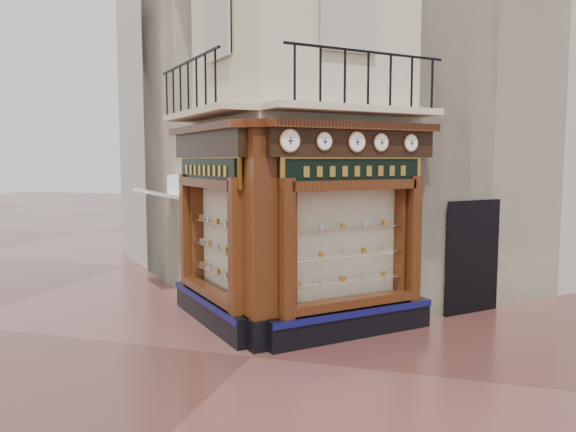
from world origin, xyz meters
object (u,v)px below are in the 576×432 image
at_px(signboard_right, 355,171).
at_px(clock_e, 411,143).
at_px(signboard_left, 207,170).
at_px(clock_d, 381,142).
at_px(corner_pilaster, 260,238).
at_px(awning, 162,295).
at_px(clock_c, 357,142).
at_px(clock_b, 324,141).
at_px(clock_a, 290,141).

bearing_deg(signboard_right, clock_e, -5.33).
bearing_deg(signboard_left, clock_d, -130.47).
bearing_deg(corner_pilaster, awning, 96.18).
xyz_separation_m(clock_d, signboard_right, (-0.42, -0.27, -0.52)).
bearing_deg(clock_d, clock_c, -180.00).
xyz_separation_m(clock_d, signboard_left, (-3.34, -0.27, -0.52)).
relative_size(clock_b, clock_d, 0.96).
height_order(clock_d, clock_e, clock_d).
height_order(clock_b, signboard_right, clock_b).
bearing_deg(corner_pilaster, clock_b, -22.73).
height_order(clock_d, signboard_left, clock_d).
bearing_deg(corner_pilaster, signboard_right, -10.25).
bearing_deg(clock_d, signboard_right, 167.17).
bearing_deg(signboard_right, clock_d, -12.83).
bearing_deg(clock_e, corner_pilaster, 171.72).
xyz_separation_m(clock_c, awning, (-5.12, 2.01, -3.62)).
xyz_separation_m(clock_b, signboard_left, (-2.48, 0.59, -0.52)).
relative_size(clock_a, clock_d, 1.18).
distance_m(clock_a, clock_d, 1.89).
xyz_separation_m(corner_pilaster, awning, (-3.62, 2.91, -1.95)).
xyz_separation_m(corner_pilaster, signboard_left, (-1.46, 1.01, 1.15)).
bearing_deg(signboard_right, clock_b, -171.40).
height_order(clock_c, signboard_right, clock_c).
bearing_deg(signboard_right, awning, 114.51).
bearing_deg(clock_a, corner_pilaster, 128.94).
height_order(clock_b, awning, clock_b).
xyz_separation_m(clock_a, signboard_right, (0.92, 1.07, -0.52)).
bearing_deg(clock_b, clock_a, -180.00).
relative_size(awning, signboard_left, 0.67).
xyz_separation_m(clock_a, clock_b, (0.48, 0.48, 0.00)).
bearing_deg(awning, clock_e, -145.75).
distance_m(clock_d, awning, 6.79).
relative_size(clock_a, awning, 0.25).
xyz_separation_m(corner_pilaster, clock_e, (2.38, 1.77, 1.67)).
distance_m(corner_pilaster, clock_a, 1.76).
height_order(clock_b, clock_d, clock_d).
bearing_deg(corner_pilaster, clock_a, -51.06).
bearing_deg(clock_a, clock_d, -0.00).
distance_m(clock_b, signboard_right, 0.90).
bearing_deg(clock_c, signboard_right, 65.51).
height_order(clock_b, clock_c, clock_c).
bearing_deg(signboard_left, clock_e, -123.80).
xyz_separation_m(clock_c, clock_e, (0.87, 0.87, 0.00)).
height_order(corner_pilaster, awning, corner_pilaster).
height_order(signboard_left, signboard_right, signboard_left).
bearing_deg(clock_c, clock_a, 180.00).
bearing_deg(clock_b, clock_d, -0.00).
bearing_deg(awning, signboard_right, -155.49).
xyz_separation_m(clock_d, clock_e, (0.49, 0.49, 0.00)).
relative_size(clock_e, signboard_left, 0.14).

